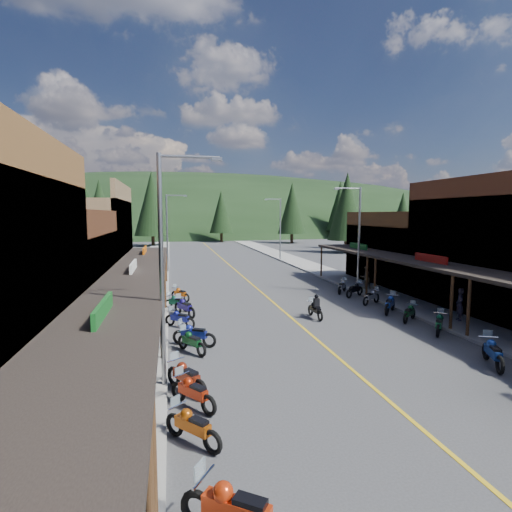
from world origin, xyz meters
TOP-DOWN VIEW (x-y plane):
  - ground at (0.00, 0.00)m, footprint 220.00×220.00m
  - centerline at (0.00, 20.00)m, footprint 0.15×90.00m
  - sidewalk_west at (-8.70, 20.00)m, footprint 3.40×94.00m
  - sidewalk_east at (8.70, 20.00)m, footprint 3.40×94.00m
  - shop_west_2 at (-13.75, 1.70)m, footprint 10.90×9.00m
  - shop_west_3 at (-13.78, 11.30)m, footprint 10.90×10.20m
  - shop_east_2 at (13.78, 1.70)m, footprint 10.90×9.00m
  - shop_east_3 at (13.75, 11.30)m, footprint 10.90×10.20m
  - streetlight_0 at (-6.95, -6.00)m, footprint 2.16×0.18m
  - streetlight_1 at (-6.95, 22.00)m, footprint 2.16×0.18m
  - streetlight_2 at (6.95, 8.00)m, footprint 2.16×0.18m
  - streetlight_3 at (6.95, 30.00)m, footprint 2.16×0.18m
  - ridge_hill at (0.00, 135.00)m, footprint 310.00×140.00m
  - pine_1 at (-24.00, 70.00)m, footprint 5.88×5.88m
  - pine_2 at (-10.00, 58.00)m, footprint 6.72×6.72m
  - pine_3 at (4.00, 66.00)m, footprint 5.04×5.04m
  - pine_4 at (18.00, 60.00)m, footprint 5.88×5.88m
  - pine_5 at (34.00, 72.00)m, footprint 6.72×6.72m
  - pine_6 at (46.00, 64.00)m, footprint 5.04×5.04m
  - pine_7 at (-32.00, 76.00)m, footprint 5.88×5.88m
  - pine_8 at (-22.00, 40.00)m, footprint 4.48×4.48m
  - pine_9 at (24.00, 45.00)m, footprint 4.93×4.93m
  - pine_10 at (-18.00, 50.00)m, footprint 5.38×5.38m
  - pine_11 at (20.00, 38.00)m, footprint 5.82×5.82m
  - bike_west_2 at (-5.71, -12.97)m, footprint 2.33×1.96m
  - bike_west_3 at (-6.33, -9.68)m, footprint 1.77×1.90m
  - bike_west_4 at (-6.21, -7.69)m, footprint 1.73×1.99m
  - bike_west_5 at (-6.36, -6.54)m, footprint 1.74×2.17m
  - bike_west_6 at (-5.98, -2.67)m, footprint 1.58×1.97m
  - bike_west_7 at (-5.83, -1.79)m, footprint 2.17×1.64m
  - bike_west_8 at (-6.39, 1.43)m, footprint 1.84×1.67m
  - bike_west_9 at (-6.06, 3.72)m, footprint 1.66×2.24m
  - bike_west_10 at (-6.47, 5.30)m, footprint 1.89×1.74m
  - bike_west_11 at (-6.19, 8.07)m, footprint 1.62×1.91m
  - bike_east_5 at (5.56, -6.74)m, footprint 1.58×2.28m
  - bike_east_6 at (6.34, -2.47)m, footprint 1.83×1.96m
  - bike_east_7 at (6.27, -0.03)m, footprint 1.84×1.67m
  - bike_east_8 at (6.20, 1.91)m, footprint 2.01×2.08m
  - bike_east_9 at (6.26, 4.34)m, footprint 1.97×1.55m
  - bike_east_10 at (6.26, 6.78)m, footprint 2.08×1.65m
  - bike_east_11 at (5.96, 8.29)m, footprint 1.76×1.97m
  - rider_on_bike at (1.32, 1.70)m, footprint 0.74×1.95m
  - pedestrian_east_a at (8.74, -0.94)m, footprint 0.62×0.76m
  - pedestrian_east_b at (8.25, 8.97)m, footprint 0.88×0.52m

SIDE VIEW (x-z plane):
  - ground at x=0.00m, z-range 0.00..0.00m
  - ridge_hill at x=0.00m, z-range -30.00..30.00m
  - centerline at x=0.00m, z-range 0.00..0.01m
  - sidewalk_west at x=-8.70m, z-range 0.00..0.15m
  - sidewalk_east at x=8.70m, z-range 0.00..0.15m
  - bike_west_8 at x=-6.39m, z-range 0.00..1.07m
  - bike_east_7 at x=6.27m, z-range 0.00..1.07m
  - bike_west_11 at x=-6.19m, z-range 0.00..1.08m
  - bike_east_9 at x=6.26m, z-range 0.00..1.09m
  - bike_west_6 at x=-5.98m, z-range 0.00..1.10m
  - bike_west_10 at x=-6.47m, z-range 0.00..1.11m
  - bike_west_3 at x=-6.33m, z-range 0.00..1.11m
  - bike_east_11 at x=5.96m, z-range 0.00..1.14m
  - bike_west_4 at x=-6.21m, z-range 0.00..1.14m
  - bike_east_6 at x=6.34m, z-range 0.00..1.15m
  - bike_east_10 at x=6.26m, z-range 0.00..1.16m
  - rider_on_bike at x=1.32m, z-range -0.15..1.31m
  - bike_west_7 at x=-5.83m, z-range 0.00..1.20m
  - bike_west_5 at x=-6.36m, z-range 0.00..1.21m
  - bike_west_9 at x=-6.06m, z-range 0.00..1.23m
  - bike_east_8 at x=6.20m, z-range 0.00..1.24m
  - bike_east_5 at x=5.56m, z-range 0.00..1.24m
  - bike_west_2 at x=-5.71m, z-range 0.00..1.32m
  - pedestrian_east_b at x=8.25m, z-range 0.15..1.95m
  - pedestrian_east_a at x=8.74m, z-range 0.15..1.95m
  - shop_east_3 at x=13.75m, z-range -0.57..5.63m
  - shop_west_2 at x=-13.75m, z-range -0.57..5.63m
  - shop_east_2 at x=13.78m, z-range -0.58..7.62m
  - shop_west_3 at x=-13.78m, z-range -0.58..7.62m
  - streetlight_0 at x=-6.95m, z-range 0.46..8.46m
  - streetlight_1 at x=-6.95m, z-range 0.46..8.46m
  - streetlight_2 at x=6.95m, z-range 0.46..8.46m
  - streetlight_3 at x=6.95m, z-range 0.46..8.46m
  - pine_8 at x=-22.00m, z-range 0.98..10.98m
  - pine_9 at x=24.00m, z-range 0.98..11.78m
  - pine_3 at x=4.00m, z-range 0.98..11.98m
  - pine_6 at x=46.00m, z-range 0.98..11.98m
  - pine_10 at x=-18.00m, z-range 0.98..12.58m
  - pine_11 at x=20.00m, z-range 0.99..13.39m
  - pine_1 at x=-24.00m, z-range 0.99..13.49m
  - pine_4 at x=18.00m, z-range 0.99..13.49m
  - pine_7 at x=-32.00m, z-range 0.99..13.49m
  - pine_2 at x=-10.00m, z-range 0.99..14.99m
  - pine_5 at x=34.00m, z-range 0.99..14.99m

